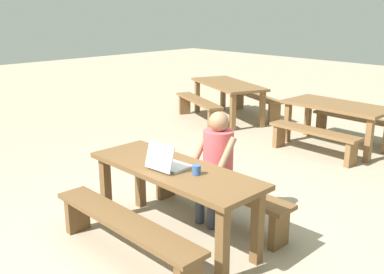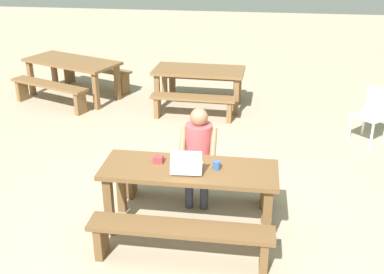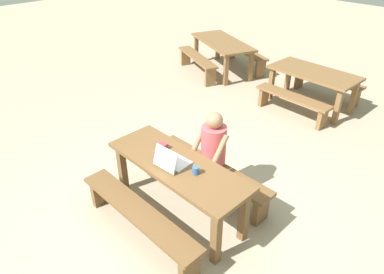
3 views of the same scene
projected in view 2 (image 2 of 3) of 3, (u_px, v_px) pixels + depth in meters
ground_plane at (189, 227)px, 5.32m from camera, size 30.00×30.00×0.00m
picnic_table_front at (189, 178)px, 5.06m from camera, size 1.89×0.67×0.76m
bench_near at (181, 235)px, 4.64m from camera, size 1.85×0.30×0.43m
bench_far at (197, 177)px, 5.73m from camera, size 1.85×0.30×0.43m
laptop at (187, 166)px, 4.92m from camera, size 0.35×0.35×0.27m
small_pouch at (158, 159)px, 5.11m from camera, size 0.10×0.09×0.07m
coffee_mug at (217, 165)px, 4.97m from camera, size 0.08×0.08×0.09m
person_seated at (198, 149)px, 5.54m from camera, size 0.43×0.42×1.21m
plastic_chair at (373, 113)px, 7.34m from camera, size 0.62×0.62×0.83m
picnic_table_mid at (72, 66)px, 9.15m from camera, size 2.05×1.47×0.75m
bench_mid_south at (49, 89)px, 8.76m from camera, size 1.68×0.91×0.46m
bench_mid_north at (95, 72)px, 9.79m from camera, size 1.68×0.91×0.46m
picnic_table_rear at (199, 75)px, 8.66m from camera, size 1.67×0.86×0.73m
bench_rear_south at (193, 102)px, 8.21m from camera, size 1.49×0.35×0.42m
bench_rear_north at (204, 81)px, 9.36m from camera, size 1.49×0.35×0.42m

